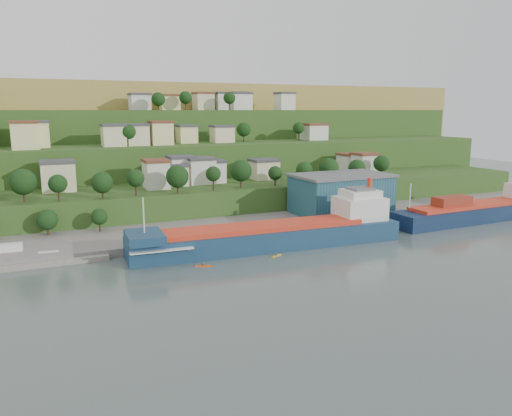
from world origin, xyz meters
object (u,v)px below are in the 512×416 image
caravan (10,249)px  kayak_orange (203,265)px  cargo_ship_far (481,212)px  warehouse (341,193)px  cargo_ship_near (277,236)px

caravan → kayak_orange: bearing=-27.6°
caravan → kayak_orange: 46.89m
cargo_ship_far → warehouse: (-40.75, 19.78, 5.74)m
cargo_ship_far → kayak_orange: bearing=-176.3°
warehouse → caravan: warehouse is taller
cargo_ship_far → kayak_orange: cargo_ship_far is taller
cargo_ship_far → kayak_orange: size_ratio=17.44×
kayak_orange → cargo_ship_far: bearing=27.2°
warehouse → kayak_orange: warehouse is taller
cargo_ship_far → caravan: (-137.84, 13.78, -0.18)m
cargo_ship_near → caravan: bearing=168.7°
warehouse → kayak_orange: bearing=-153.3°
cargo_ship_near → kayak_orange: size_ratio=20.05×
cargo_ship_near → cargo_ship_far: bearing=4.4°
cargo_ship_far → kayak_orange: (-97.60, -10.19, -2.43)m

